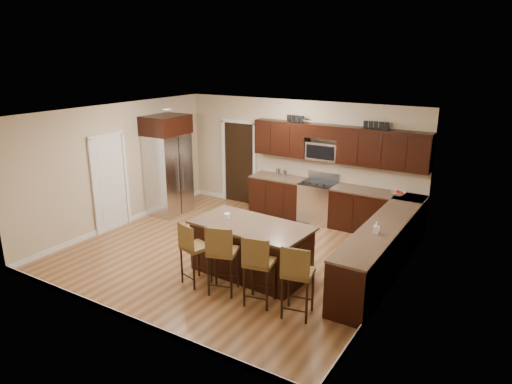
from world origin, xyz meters
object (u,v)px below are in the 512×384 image
Objects in this scene: range at (318,202)px; stool_mid at (222,252)px; refrigerator at (168,164)px; stool_right at (258,263)px; stool_extra at (297,273)px; stool_left at (192,247)px; island at (251,250)px.

range is 3.84m from stool_mid.
refrigerator reaches higher than range.
stool_mid is 0.67m from stool_right.
stool_mid is at bearing -89.16° from range.
stool_mid is 1.02× the size of stool_extra.
stool_mid is at bearing 15.14° from stool_left.
range is 0.47× the size of refrigerator.
range reaches higher than island.
refrigerator is (-3.37, 1.68, 0.77)m from island.
island is 1.11m from stool_right.
stool_left is 0.93× the size of stool_mid.
island is at bearing 69.53° from stool_left.
island is 1.58m from stool_extra.
range is at bearing 98.51° from stool_extra.
stool_mid is 1.32m from stool_extra.
range is 2.98m from island.
stool_mid is 1.02× the size of stool_right.
stool_right is (0.65, -0.85, 0.28)m from island.
refrigerator is at bearing 157.25° from island.
island is 1.96× the size of stool_left.
stool_extra is (4.68, -2.53, -0.49)m from refrigerator.
stool_extra is at bearing -70.20° from range.
stool_left reaches higher than island.
stool_right is at bearing -32.10° from refrigerator.
refrigerator is at bearing 136.62° from stool_right.
stool_mid is (0.06, -3.83, 0.26)m from range.
range is at bearing 89.48° from stool_right.
island is 1.86× the size of stool_extra.
refrigerator is at bearing 140.35° from stool_extra.
island is at bearing -88.57° from range.
refrigerator is (-2.76, 2.52, 0.53)m from stool_left.
range reaches higher than stool_left.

